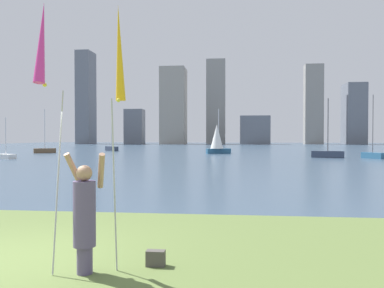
# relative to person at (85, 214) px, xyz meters

# --- Properties ---
(ground) EXTENTS (120.00, 138.00, 0.12)m
(ground) POSITION_rel_person_xyz_m (-1.49, 51.55, -0.97)
(ground) COLOR #5B7038
(person) EXTENTS (0.68, 0.50, 1.86)m
(person) POSITION_rel_person_xyz_m (0.00, 0.00, 0.00)
(person) COLOR #594C72
(person) RESTS_ON ground
(kite_flag_left) EXTENTS (0.16, 0.86, 4.04)m
(kite_flag_left) POSITION_rel_person_xyz_m (-0.45, -0.41, 2.43)
(kite_flag_left) COLOR #B2B2B7
(kite_flag_left) RESTS_ON ground
(kite_flag_right) EXTENTS (0.16, 0.57, 4.19)m
(kite_flag_right) POSITION_rel_person_xyz_m (0.45, 0.34, 2.44)
(kite_flag_right) COLOR #B2B2B7
(kite_flag_right) RESTS_ON ground
(bag) EXTENTS (0.30, 0.16, 0.25)m
(bag) POSITION_rel_person_xyz_m (1.02, 0.45, -0.79)
(bag) COLOR #4C4742
(bag) RESTS_ON ground
(sailboat_0) EXTENTS (2.24, 1.65, 3.83)m
(sailboat_0) POSITION_rel_person_xyz_m (-18.73, 28.20, -0.66)
(sailboat_0) COLOR white
(sailboat_0) RESTS_ON ground
(sailboat_4) EXTENTS (2.53, 1.83, 5.47)m
(sailboat_4) POSITION_rel_person_xyz_m (-21.05, 40.27, -0.53)
(sailboat_4) COLOR brown
(sailboat_4) RESTS_ON ground
(sailboat_5) EXTENTS (2.54, 2.63, 4.32)m
(sailboat_5) POSITION_rel_person_xyz_m (-14.93, 47.93, -0.54)
(sailboat_5) COLOR #333D51
(sailboat_5) RESTS_ON ground
(sailboat_6) EXTENTS (2.98, 2.04, 5.39)m
(sailboat_6) POSITION_rel_person_xyz_m (0.38, 40.76, 0.94)
(sailboat_6) COLOR #2D6084
(sailboat_6) RESTS_ON ground
(sailboat_7) EXTENTS (3.15, 1.66, 5.79)m
(sailboat_7) POSITION_rel_person_xyz_m (11.49, 33.20, -0.52)
(sailboat_7) COLOR #333D51
(sailboat_7) RESTS_ON ground
(sailboat_8) EXTENTS (1.67, 2.15, 6.00)m
(sailboat_8) POSITION_rel_person_xyz_m (15.35, 32.24, -0.53)
(sailboat_8) COLOR #2D6084
(sailboat_8) RESTS_ON ground
(skyline_tower_0) EXTENTS (3.80, 6.10, 25.09)m
(skyline_tower_0) POSITION_rel_person_xyz_m (-37.77, 96.73, 11.63)
(skyline_tower_0) COLOR slate
(skyline_tower_0) RESTS_ON ground
(skyline_tower_1) EXTENTS (5.08, 4.00, 9.42)m
(skyline_tower_1) POSITION_rel_person_xyz_m (-24.45, 97.83, 3.80)
(skyline_tower_1) COLOR slate
(skyline_tower_1) RESTS_ON ground
(skyline_tower_2) EXTENTS (6.47, 7.66, 20.22)m
(skyline_tower_2) POSITION_rel_person_xyz_m (-13.51, 96.82, 9.20)
(skyline_tower_2) COLOR gray
(skyline_tower_2) RESTS_ON ground
(skyline_tower_3) EXTENTS (5.11, 3.22, 22.92)m
(skyline_tower_3) POSITION_rel_person_xyz_m (-2.35, 100.06, 10.55)
(skyline_tower_3) COLOR gray
(skyline_tower_3) RESTS_ON ground
(skyline_tower_4) EXTENTS (7.54, 5.38, 7.33)m
(skyline_tower_4) POSITION_rel_person_xyz_m (7.94, 95.86, 2.75)
(skyline_tower_4) COLOR slate
(skyline_tower_4) RESTS_ON ground
(skyline_tower_5) EXTENTS (4.70, 3.27, 20.91)m
(skyline_tower_5) POSITION_rel_person_xyz_m (23.38, 99.17, 9.54)
(skyline_tower_5) COLOR gray
(skyline_tower_5) RESTS_ON ground
(skyline_tower_6) EXTENTS (4.96, 6.92, 15.88)m
(skyline_tower_6) POSITION_rel_person_xyz_m (33.96, 100.09, 7.02)
(skyline_tower_6) COLOR slate
(skyline_tower_6) RESTS_ON ground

